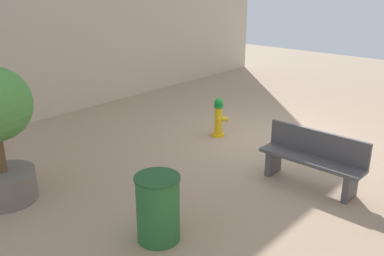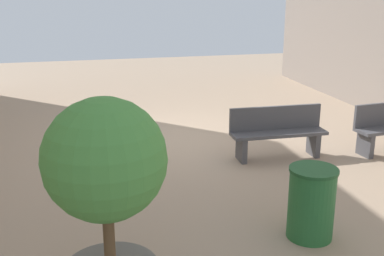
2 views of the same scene
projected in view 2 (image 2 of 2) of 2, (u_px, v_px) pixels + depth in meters
ground_plane at (178, 139)px, 9.96m from camera, size 23.40×23.40×0.00m
fire_hydrant at (129, 132)px, 8.99m from camera, size 0.35×0.36×0.89m
bench_near at (277, 131)px, 8.83m from camera, size 1.80×0.48×0.95m
planter_tree at (106, 190)px, 4.35m from camera, size 1.14×1.14×2.17m
trash_bin at (311, 203)px, 5.99m from camera, size 0.61×0.61×0.94m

